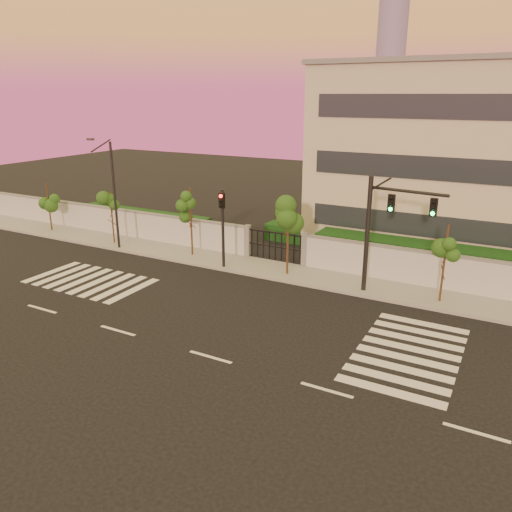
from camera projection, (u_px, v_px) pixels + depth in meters
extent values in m
plane|color=black|center=(211.00, 357.00, 20.25)|extent=(120.00, 120.00, 0.00)
cube|color=gray|center=(310.00, 276.00, 29.01)|extent=(60.00, 3.00, 0.15)
cube|color=#AFB2B6|center=(104.00, 221.00, 37.89)|extent=(25.00, 0.30, 2.00)
cube|color=slate|center=(103.00, 207.00, 37.56)|extent=(25.00, 0.36, 0.12)
cube|color=slate|center=(248.00, 242.00, 32.21)|extent=(0.35, 0.35, 2.20)
cube|color=slate|center=(305.00, 250.00, 30.40)|extent=(0.35, 0.35, 2.20)
cube|color=black|center=(486.00, 267.00, 28.03)|extent=(20.00, 2.00, 1.80)
cube|color=black|center=(142.00, 220.00, 39.39)|extent=(12.00, 1.80, 1.40)
cube|color=black|center=(306.00, 235.00, 35.64)|extent=(6.00, 1.50, 1.20)
cube|color=beige|center=(507.00, 161.00, 32.73)|extent=(24.00, 12.00, 12.00)
cube|color=#262D38|center=(492.00, 234.00, 28.77)|extent=(22.00, 0.08, 1.40)
cube|color=#262D38|center=(502.00, 173.00, 27.69)|extent=(22.00, 0.08, 1.40)
cube|color=#262D38|center=(512.00, 107.00, 26.61)|extent=(22.00, 0.08, 1.40)
cylinder|color=slate|center=(394.00, 6.00, 266.88)|extent=(16.00, 16.00, 110.00)
cube|color=silver|center=(52.00, 272.00, 29.92)|extent=(0.50, 4.00, 0.02)
cube|color=silver|center=(63.00, 274.00, 29.51)|extent=(0.50, 4.00, 0.02)
cube|color=silver|center=(73.00, 277.00, 29.11)|extent=(0.50, 4.00, 0.02)
cube|color=silver|center=(85.00, 280.00, 28.70)|extent=(0.50, 4.00, 0.02)
cube|color=silver|center=(96.00, 282.00, 28.29)|extent=(0.50, 4.00, 0.02)
cube|color=silver|center=(108.00, 285.00, 27.88)|extent=(0.50, 4.00, 0.02)
cube|color=silver|center=(120.00, 288.00, 27.48)|extent=(0.50, 4.00, 0.02)
cube|color=silver|center=(132.00, 291.00, 27.07)|extent=(0.50, 4.00, 0.02)
cube|color=silver|center=(389.00, 391.00, 17.91)|extent=(4.00, 0.50, 0.02)
cube|color=silver|center=(395.00, 379.00, 18.67)|extent=(4.00, 0.50, 0.02)
cube|color=silver|center=(401.00, 368.00, 19.42)|extent=(4.00, 0.50, 0.02)
cube|color=silver|center=(406.00, 358.00, 20.17)|extent=(4.00, 0.50, 0.02)
cube|color=silver|center=(411.00, 348.00, 20.93)|extent=(4.00, 0.50, 0.02)
cube|color=silver|center=(415.00, 340.00, 21.68)|extent=(4.00, 0.50, 0.02)
cube|color=silver|center=(419.00, 331.00, 22.43)|extent=(4.00, 0.50, 0.02)
cube|color=silver|center=(423.00, 324.00, 23.18)|extent=(4.00, 0.50, 0.02)
cube|color=silver|center=(42.00, 309.00, 24.76)|extent=(2.00, 0.15, 0.01)
cube|color=silver|center=(118.00, 331.00, 22.50)|extent=(2.00, 0.15, 0.01)
cube|color=silver|center=(211.00, 357.00, 20.24)|extent=(2.00, 0.15, 0.01)
cube|color=silver|center=(327.00, 390.00, 17.98)|extent=(2.00, 0.15, 0.01)
cube|color=silver|center=(476.00, 433.00, 15.72)|extent=(2.00, 0.15, 0.01)
cylinder|color=#382314|center=(49.00, 208.00, 38.09)|extent=(0.12, 0.12, 3.78)
sphere|color=#214714|center=(47.00, 193.00, 37.74)|extent=(1.05, 1.05, 1.05)
sphere|color=#214714|center=(53.00, 201.00, 37.92)|extent=(0.81, 0.81, 0.81)
sphere|color=#214714|center=(44.00, 198.00, 37.87)|extent=(0.77, 0.77, 0.77)
cylinder|color=#382314|center=(112.00, 219.00, 34.85)|extent=(0.11, 0.11, 3.77)
sphere|color=#214714|center=(111.00, 203.00, 34.50)|extent=(0.97, 0.97, 0.97)
sphere|color=#214714|center=(117.00, 211.00, 34.68)|extent=(0.74, 0.74, 0.74)
sphere|color=#214714|center=(107.00, 208.00, 34.62)|extent=(0.71, 0.71, 0.71)
cylinder|color=#382314|center=(191.00, 223.00, 32.05)|extent=(0.12, 0.12, 4.56)
sphere|color=#214714|center=(190.00, 202.00, 31.63)|extent=(1.14, 1.14, 1.14)
sphere|color=#214714|center=(197.00, 213.00, 31.85)|extent=(0.87, 0.87, 0.87)
sphere|color=#214714|center=(185.00, 209.00, 31.78)|extent=(0.83, 0.83, 0.83)
cylinder|color=#382314|center=(288.00, 240.00, 28.60)|extent=(0.12, 0.12, 4.45)
sphere|color=#214714|center=(288.00, 217.00, 28.19)|extent=(1.14, 1.14, 1.14)
sphere|color=#214714|center=(295.00, 228.00, 28.40)|extent=(0.87, 0.87, 0.87)
sphere|color=#214714|center=(282.00, 225.00, 28.34)|extent=(0.83, 0.83, 0.83)
cylinder|color=#382314|center=(444.00, 265.00, 24.80)|extent=(0.11, 0.11, 4.16)
sphere|color=#214714|center=(447.00, 241.00, 24.41)|extent=(1.01, 1.01, 1.01)
sphere|color=#214714|center=(453.00, 253.00, 24.62)|extent=(0.77, 0.77, 0.77)
sphere|color=#214714|center=(439.00, 249.00, 24.55)|extent=(0.74, 0.74, 0.74)
cylinder|color=black|center=(367.00, 236.00, 25.92)|extent=(0.24, 0.24, 6.27)
cylinder|color=black|center=(409.00, 191.00, 24.27)|extent=(3.82, 0.75, 0.16)
cube|color=black|center=(391.00, 203.00, 24.79)|extent=(0.35, 0.18, 0.91)
sphere|color=#0CF259|center=(390.00, 209.00, 24.79)|extent=(0.20, 0.20, 0.20)
cube|color=black|center=(434.00, 207.00, 23.88)|extent=(0.35, 0.18, 0.91)
sphere|color=#0CF259|center=(432.00, 214.00, 23.88)|extent=(0.20, 0.20, 0.20)
cylinder|color=black|center=(223.00, 230.00, 29.75)|extent=(0.17, 0.17, 4.90)
cube|color=black|center=(222.00, 200.00, 29.15)|extent=(0.38, 0.20, 0.98)
sphere|color=red|center=(221.00, 196.00, 28.96)|extent=(0.22, 0.22, 0.22)
cylinder|color=black|center=(115.00, 197.00, 33.18)|extent=(0.16, 0.16, 7.27)
cylinder|color=black|center=(101.00, 146.00, 31.43)|extent=(0.09, 1.74, 0.71)
cube|color=#3F3F44|center=(90.00, 139.00, 30.61)|extent=(0.45, 0.23, 0.14)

